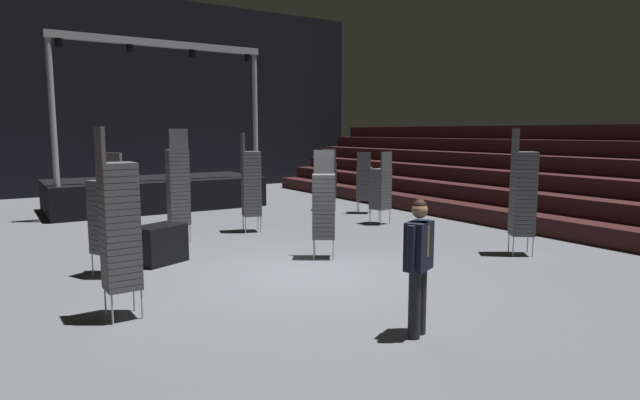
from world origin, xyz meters
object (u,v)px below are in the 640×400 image
(chair_stack_front_left, at_px, (119,224))
(chair_stack_rear_left, at_px, (178,186))
(chair_stack_rear_right, at_px, (251,183))
(equipment_road_case, at_px, (160,244))
(man_with_tie, at_px, (419,260))
(chair_stack_front_right, at_px, (324,205))
(stage_riser, at_px, (156,190))
(chair_stack_mid_centre, at_px, (364,183))
(chair_stack_mid_left, at_px, (523,192))
(chair_stack_rear_centre, at_px, (381,188))
(chair_stack_aisle_right, at_px, (107,215))
(chair_stack_mid_right, at_px, (329,179))

(chair_stack_front_left, distance_m, chair_stack_rear_left, 4.98)
(chair_stack_rear_right, relative_size, equipment_road_case, 2.75)
(man_with_tie, height_order, chair_stack_front_right, chair_stack_front_right)
(chair_stack_front_left, distance_m, chair_stack_rear_right, 6.25)
(man_with_tie, xyz_separation_m, equipment_road_case, (-1.66, 5.33, -0.59))
(stage_riser, bearing_deg, chair_stack_front_left, -107.42)
(chair_stack_mid_centre, relative_size, chair_stack_rear_left, 0.73)
(chair_stack_rear_right, bearing_deg, stage_riser, -155.28)
(chair_stack_mid_left, bearing_deg, chair_stack_rear_right, -106.69)
(chair_stack_rear_right, bearing_deg, chair_stack_mid_centre, 117.53)
(chair_stack_mid_left, bearing_deg, chair_stack_rear_centre, -139.27)
(chair_stack_rear_right, distance_m, equipment_road_case, 3.57)
(chair_stack_mid_centre, bearing_deg, chair_stack_aisle_right, -114.03)
(chair_stack_rear_right, xyz_separation_m, equipment_road_case, (-2.84, -1.98, -0.87))
(chair_stack_rear_right, bearing_deg, chair_stack_front_right, 15.89)
(stage_riser, distance_m, man_with_tie, 12.81)
(chair_stack_front_right, height_order, chair_stack_rear_right, chair_stack_rear_right)
(chair_stack_aisle_right, bearing_deg, equipment_road_case, -94.16)
(chair_stack_front_right, height_order, chair_stack_aisle_right, same)
(chair_stack_rear_left, bearing_deg, chair_stack_rear_centre, -2.61)
(chair_stack_rear_left, height_order, chair_stack_rear_centre, chair_stack_rear_left)
(chair_stack_front_left, distance_m, chair_stack_mid_right, 10.28)
(man_with_tie, xyz_separation_m, chair_stack_rear_right, (1.18, 7.32, 0.28))
(stage_riser, distance_m, equipment_road_case, 7.72)
(chair_stack_mid_centre, height_order, chair_stack_rear_left, chair_stack_rear_left)
(chair_stack_mid_left, relative_size, chair_stack_aisle_right, 1.20)
(chair_stack_front_left, bearing_deg, stage_riser, 160.18)
(chair_stack_front_right, bearing_deg, chair_stack_mid_right, -90.49)
(chair_stack_mid_left, xyz_separation_m, chair_stack_aisle_right, (-7.42, 2.84, -0.21))
(stage_riser, height_order, chair_stack_mid_right, stage_riser)
(chair_stack_mid_right, height_order, equipment_road_case, chair_stack_mid_right)
(chair_stack_mid_right, distance_m, chair_stack_mid_centre, 1.24)
(chair_stack_mid_right, bearing_deg, equipment_road_case, -118.39)
(chair_stack_mid_centre, height_order, chair_stack_aisle_right, chair_stack_aisle_right)
(chair_stack_mid_centre, relative_size, chair_stack_rear_centre, 0.96)
(stage_riser, xyz_separation_m, chair_stack_front_right, (0.93, -8.79, 0.49))
(chair_stack_rear_centre, xyz_separation_m, chair_stack_aisle_right, (-7.27, -1.52, 0.08))
(chair_stack_mid_centre, bearing_deg, chair_stack_rear_right, -124.07)
(man_with_tie, xyz_separation_m, chair_stack_front_right, (1.21, 4.01, 0.11))
(chair_stack_front_left, relative_size, chair_stack_aisle_right, 1.20)
(stage_riser, xyz_separation_m, chair_stack_mid_right, (4.56, -3.47, 0.41))
(chair_stack_mid_centre, bearing_deg, chair_stack_rear_centre, -70.17)
(chair_stack_front_right, distance_m, chair_stack_mid_left, 4.04)
(man_with_tie, bearing_deg, chair_stack_front_left, -66.00)
(chair_stack_rear_right, xyz_separation_m, chair_stack_rear_centre, (3.44, -0.86, -0.25))
(chair_stack_front_left, height_order, equipment_road_case, chair_stack_front_left)
(chair_stack_front_right, relative_size, chair_stack_rear_centre, 1.09)
(chair_stack_rear_right, height_order, chair_stack_aisle_right, chair_stack_rear_right)
(chair_stack_aisle_right, bearing_deg, chair_stack_mid_right, -85.24)
(chair_stack_rear_left, height_order, chair_stack_aisle_right, chair_stack_rear_left)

